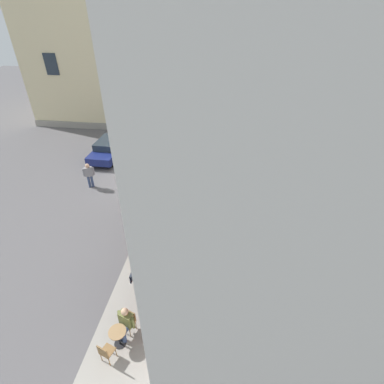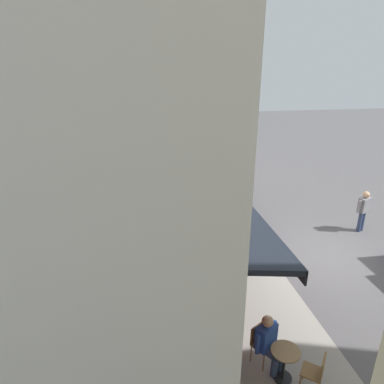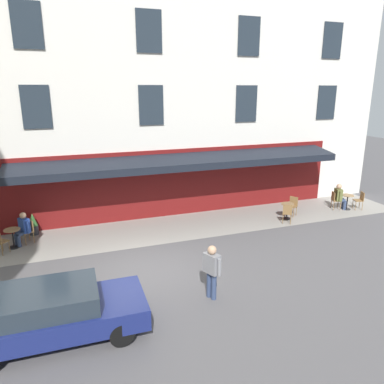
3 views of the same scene
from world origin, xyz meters
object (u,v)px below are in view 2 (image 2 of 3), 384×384
object	(u,v)px
cafe_chair_wicker_near_door	(260,341)
cafe_table_mid_terrace	(189,160)
cafe_table_near_entrance	(284,360)
seated_companion_in_olive	(188,159)
cafe_chair_wicker_corner_right	(196,175)
cafe_table_streetside	(204,179)
walking_pedestrian_in_grey	(364,208)
cafe_chair_wicker_kerbside	(191,157)
cafe_chair_wicker_under_awning	(317,371)
seated_patron_in_blue	(269,341)
cafe_chair_wicker_back_row	(215,179)
cafe_chair_wicker_by_window	(187,162)
potted_plant_under_sign	(221,345)

from	to	relation	value
cafe_chair_wicker_near_door	cafe_table_mid_terrace	distance (m)	14.89
cafe_table_near_entrance	seated_companion_in_olive	xyz separation A→B (m)	(-15.01, 0.43, 0.22)
cafe_table_mid_terrace	cafe_chair_wicker_corner_right	distance (m)	3.13
cafe_table_streetside	walking_pedestrian_in_grey	bearing A→B (deg)	40.35
cafe_chair_wicker_kerbside	walking_pedestrian_in_grey	distance (m)	11.36
cafe_chair_wicker_under_awning	cafe_chair_wicker_near_door	xyz separation A→B (m)	(-0.93, -0.82, 0.00)
cafe_chair_wicker_kerbside	cafe_chair_wicker_corner_right	distance (m)	3.74
cafe_chair_wicker_kerbside	cafe_table_streetside	distance (m)	4.25
cafe_table_near_entrance	cafe_table_mid_terrace	bearing A→B (deg)	177.86
cafe_chair_wicker_near_door	cafe_table_mid_terrace	size ratio (longest dim) A/B	1.21
cafe_chair_wicker_under_awning	cafe_chair_wicker_near_door	size ratio (longest dim) A/B	1.00
cafe_table_mid_terrace	seated_patron_in_blue	distance (m)	15.07
cafe_chair_wicker_back_row	cafe_chair_wicker_corner_right	bearing A→B (deg)	-135.51
cafe_table_near_entrance	cafe_chair_wicker_corner_right	distance (m)	12.28
cafe_chair_wicker_near_door	cafe_chair_wicker_kerbside	distance (m)	15.50
cafe_chair_wicker_by_window	cafe_chair_wicker_corner_right	world-z (taller)	same
cafe_table_near_entrance	seated_companion_in_olive	size ratio (longest dim) A/B	0.56
walking_pedestrian_in_grey	cafe_chair_wicker_under_awning	bearing A→B (deg)	-40.50
cafe_table_mid_terrace	cafe_chair_wicker_by_window	distance (m)	0.63
cafe_chair_wicker_near_door	potted_plant_under_sign	bearing A→B (deg)	-97.87
cafe_table_mid_terrace	walking_pedestrian_in_grey	bearing A→B (deg)	28.59
cafe_chair_wicker_kerbside	cafe_chair_wicker_by_window	bearing A→B (deg)	-19.60
cafe_table_near_entrance	cafe_table_streetside	bearing A→B (deg)	176.28
cafe_chair_wicker_kerbside	cafe_chair_wicker_under_awning	bearing A→B (deg)	-1.02
cafe_chair_wicker_under_awning	cafe_table_streetside	size ratio (longest dim) A/B	1.21
cafe_chair_wicker_under_awning	cafe_chair_wicker_by_window	distance (m)	15.20
cafe_chair_wicker_by_window	potted_plant_under_sign	distance (m)	14.23
cafe_chair_wicker_under_awning	seated_companion_in_olive	bearing A→B (deg)	-179.78
cafe_chair_wicker_kerbside	walking_pedestrian_in_grey	size ratio (longest dim) A/B	0.55
cafe_table_mid_terrace	cafe_chair_wicker_back_row	bearing A→B (deg)	10.06
cafe_table_near_entrance	seated_companion_in_olive	distance (m)	15.02
cafe_table_streetside	cafe_chair_wicker_back_row	xyz separation A→B (m)	(0.35, 0.52, 0.06)
cafe_chair_wicker_kerbside	cafe_chair_wicker_by_window	size ratio (longest dim) A/B	1.00
cafe_chair_wicker_corner_right	seated_patron_in_blue	world-z (taller)	seated_patron_in_blue
cafe_chair_wicker_by_window	walking_pedestrian_in_grey	xyz separation A→B (m)	(8.99, 5.44, 0.42)
cafe_chair_wicker_kerbside	cafe_chair_wicker_by_window	world-z (taller)	same
cafe_chair_wicker_kerbside	cafe_chair_wicker_back_row	distance (m)	4.63
cafe_table_near_entrance	cafe_chair_wicker_by_window	distance (m)	14.81
cafe_chair_wicker_near_door	cafe_chair_wicker_by_window	size ratio (longest dim) A/B	1.00
cafe_table_streetside	seated_patron_in_blue	size ratio (longest dim) A/B	0.58
cafe_chair_wicker_near_door	cafe_table_streetside	size ratio (longest dim) A/B	1.21
seated_patron_in_blue	potted_plant_under_sign	world-z (taller)	seated_patron_in_blue
cafe_table_near_entrance	cafe_chair_wicker_kerbside	distance (m)	16.01
cafe_chair_wicker_kerbside	cafe_chair_wicker_back_row	world-z (taller)	same
cafe_table_streetside	seated_patron_in_blue	xyz separation A→B (m)	(11.39, -0.98, 0.20)
cafe_chair_wicker_near_door	cafe_table_streetside	xyz separation A→B (m)	(-11.20, 1.09, -0.06)
cafe_chair_wicker_by_window	cafe_chair_wicker_back_row	xyz separation A→B (m)	(3.42, 0.93, 0.00)
cafe_table_streetside	walking_pedestrian_in_grey	world-z (taller)	walking_pedestrian_in_grey
cafe_chair_wicker_by_window	walking_pedestrian_in_grey	bearing A→B (deg)	31.17
cafe_chair_wicker_under_awning	seated_patron_in_blue	distance (m)	1.05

